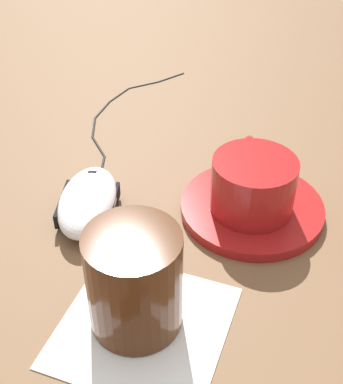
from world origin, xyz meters
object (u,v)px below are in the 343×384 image
at_px(coffee_cup, 254,184).
at_px(drinking_glass, 136,281).
at_px(saucer, 253,208).
at_px(computer_mouse, 89,201).

distance_m(coffee_cup, drinking_glass, 0.19).
height_order(saucer, coffee_cup, coffee_cup).
bearing_deg(coffee_cup, computer_mouse, -179.00).
xyz_separation_m(saucer, coffee_cup, (-0.00, -0.00, 0.04)).
bearing_deg(saucer, computer_mouse, -177.95).
relative_size(saucer, drinking_glass, 1.61).
xyz_separation_m(computer_mouse, drinking_glass, (0.06, -0.14, 0.03)).
relative_size(saucer, coffee_cup, 1.34).
bearing_deg(saucer, drinking_glass, -128.22).
xyz_separation_m(saucer, computer_mouse, (-0.18, -0.01, 0.01)).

